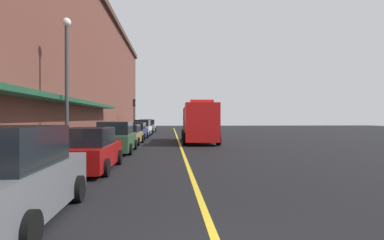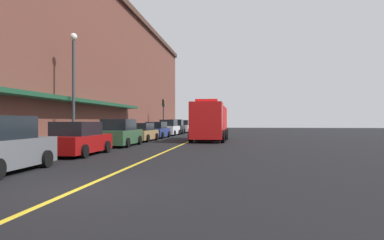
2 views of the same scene
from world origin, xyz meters
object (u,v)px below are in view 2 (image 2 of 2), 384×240
(street_lamp_left, at_px, (73,77))
(traffic_light_near, at_px, (163,110))
(parked_car_4, at_px, (157,130))
(parked_car_3, at_px, (142,133))
(parking_meter_2, at_px, (148,127))
(parked_car_6, at_px, (177,127))
(parking_meter_0, at_px, (136,128))
(parked_car_2, at_px, (120,133))
(parking_meter_3, at_px, (57,133))
(parked_car_7, at_px, (183,127))
(fire_truck, at_px, (210,122))
(parked_car_5, at_px, (169,128))
(parking_meter_1, at_px, (149,127))
(parked_car_1, at_px, (78,139))

(street_lamp_left, distance_m, traffic_light_near, 23.53)
(parked_car_4, bearing_deg, parked_car_3, -177.91)
(parked_car_4, height_order, parking_meter_2, parked_car_4)
(parked_car_6, bearing_deg, parking_meter_0, 172.45)
(parked_car_2, distance_m, parking_meter_2, 13.19)
(parked_car_2, relative_size, parking_meter_3, 3.67)
(parked_car_7, bearing_deg, parking_meter_2, 173.86)
(fire_truck, bearing_deg, parked_car_7, -164.34)
(parked_car_4, relative_size, parked_car_6, 1.01)
(fire_truck, height_order, parking_meter_2, fire_truck)
(parked_car_3, bearing_deg, parked_car_5, 1.16)
(parked_car_3, xyz_separation_m, parking_meter_3, (-1.39, -11.48, 0.33))
(parked_car_6, distance_m, parking_meter_1, 9.98)
(parked_car_1, height_order, traffic_light_near, traffic_light_near)
(parking_meter_0, xyz_separation_m, parking_meter_1, (0.00, 4.66, 0.00))
(parked_car_3, distance_m, traffic_light_near, 15.34)
(parking_meter_1, xyz_separation_m, parking_meter_2, (0.00, -0.22, 0.00))
(parking_meter_0, relative_size, traffic_light_near, 0.31)
(parked_car_2, relative_size, parking_meter_2, 3.67)
(parked_car_5, xyz_separation_m, parking_meter_0, (-1.37, -8.99, 0.19))
(parked_car_4, xyz_separation_m, parking_meter_1, (-1.34, 1.89, 0.30))
(parking_meter_3, xyz_separation_m, traffic_light_near, (0.06, 26.56, 2.10))
(parked_car_3, bearing_deg, parked_car_6, 1.24)
(parked_car_3, xyz_separation_m, parked_car_6, (-0.05, 17.61, 0.15))
(parked_car_4, bearing_deg, parking_meter_2, 40.29)
(parked_car_2, bearing_deg, parked_car_5, -1.04)
(parked_car_2, bearing_deg, parked_car_7, -1.00)
(parking_meter_3, bearing_deg, traffic_light_near, 89.87)
(street_lamp_left, height_order, traffic_light_near, street_lamp_left)
(parked_car_6, bearing_deg, parked_car_1, 177.89)
(parking_meter_0, bearing_deg, parking_meter_1, 90.00)
(parked_car_1, relative_size, fire_truck, 0.56)
(parked_car_4, xyz_separation_m, fire_truck, (5.68, -4.26, 0.87))
(parked_car_1, relative_size, street_lamp_left, 0.67)
(parked_car_1, relative_size, parked_car_3, 1.00)
(parking_meter_0, xyz_separation_m, parking_meter_2, (0.00, 4.44, 0.00))
(parked_car_1, xyz_separation_m, parked_car_5, (-0.06, 24.09, 0.08))
(parked_car_2, height_order, parked_car_6, parked_car_6)
(parking_meter_0, height_order, street_lamp_left, street_lamp_left)
(parked_car_1, distance_m, parked_car_5, 24.10)
(parked_car_1, bearing_deg, parked_car_7, -0.07)
(parked_car_4, xyz_separation_m, traffic_light_near, (-1.27, 9.26, 2.39))
(fire_truck, bearing_deg, parked_car_3, -73.32)
(parked_car_5, bearing_deg, parked_car_3, -178.18)
(fire_truck, relative_size, parking_meter_0, 6.21)
(parked_car_3, relative_size, parked_car_4, 0.99)
(parked_car_4, height_order, parking_meter_1, parked_car_4)
(parking_meter_1, height_order, parking_meter_3, same)
(parked_car_5, height_order, parking_meter_0, parked_car_5)
(parked_car_6, distance_m, street_lamp_left, 26.31)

